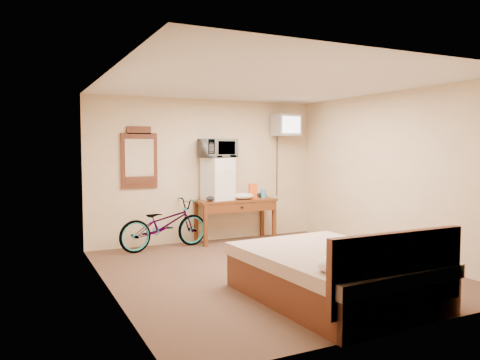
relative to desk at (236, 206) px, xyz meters
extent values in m
plane|color=#503928|center=(-0.45, -2.00, -0.64)|extent=(4.60, 4.60, 0.00)
plane|color=silver|center=(-0.45, -2.00, 1.86)|extent=(4.60, 4.60, 0.00)
cube|color=beige|center=(-0.45, 0.30, 0.61)|extent=(4.20, 0.04, 2.50)
cube|color=beige|center=(-0.45, -4.30, 0.61)|extent=(4.20, 0.04, 2.50)
cube|color=beige|center=(-2.55, -2.00, 0.61)|extent=(0.04, 4.60, 2.50)
cube|color=beige|center=(1.65, -2.00, 0.61)|extent=(0.04, 4.60, 2.50)
cube|color=beige|center=(-0.53, 0.29, 0.28)|extent=(0.08, 0.01, 0.13)
cube|color=brown|center=(0.00, 0.04, 0.09)|extent=(1.44, 0.60, 0.04)
cube|color=brown|center=(-0.66, -0.18, -0.28)|extent=(0.06, 0.06, 0.71)
cube|color=brown|center=(0.66, -0.18, -0.28)|extent=(0.06, 0.06, 0.71)
cube|color=brown|center=(-0.66, 0.26, -0.28)|extent=(0.06, 0.06, 0.71)
cube|color=brown|center=(0.66, 0.26, -0.28)|extent=(0.06, 0.06, 0.71)
cube|color=brown|center=(0.00, -0.20, -0.01)|extent=(1.30, 0.09, 0.16)
cube|color=black|center=(0.00, -0.22, -0.01)|extent=(0.05, 0.02, 0.03)
cube|color=white|center=(-0.34, 0.05, 0.48)|extent=(0.54, 0.53, 0.73)
cube|color=#A0A09B|center=(-0.34, -0.17, 0.63)|extent=(0.45, 0.01, 0.00)
cylinder|color=#A0A09B|center=(-0.50, -0.17, 0.44)|extent=(0.02, 0.02, 0.26)
imported|color=white|center=(-0.34, 0.05, 1.01)|extent=(0.64, 0.48, 0.33)
cube|color=#EE5715|center=(0.30, -0.04, 0.25)|extent=(0.14, 0.09, 0.27)
cylinder|color=#42A1E2|center=(0.53, -0.01, 0.19)|extent=(0.09, 0.09, 0.16)
ellipsoid|color=white|center=(0.09, -0.07, 0.17)|extent=(0.38, 0.30, 0.12)
ellipsoid|color=black|center=(-0.48, -0.10, 0.16)|extent=(0.25, 0.19, 0.09)
ellipsoid|color=black|center=(0.58, 0.13, 0.16)|extent=(0.19, 0.15, 0.09)
cube|color=black|center=(1.02, 0.29, 1.34)|extent=(0.14, 0.02, 0.14)
cylinder|color=black|center=(1.02, 0.24, 1.34)|extent=(0.05, 0.30, 0.05)
cube|color=#A0A09B|center=(1.02, 0.02, 1.43)|extent=(0.45, 0.38, 0.39)
cube|color=white|center=(1.02, -0.17, 1.43)|extent=(0.37, 0.01, 0.30)
cube|color=black|center=(1.02, 0.21, 1.43)|extent=(0.28, 0.01, 0.24)
cube|color=#5F2D1B|center=(-1.65, 0.28, 0.81)|extent=(0.60, 0.04, 0.91)
cube|color=#5F2D1B|center=(-1.65, 0.28, 1.31)|extent=(0.40, 0.04, 0.13)
cube|color=white|center=(-1.65, 0.25, 0.79)|extent=(0.47, 0.01, 0.75)
imported|color=black|center=(-1.33, -0.05, -0.23)|extent=(1.62, 0.79, 0.81)
cube|color=#5F2D1B|center=(-0.40, -3.30, -0.44)|extent=(1.66, 2.14, 0.40)
cube|color=beige|center=(-0.40, -3.30, -0.19)|extent=(1.70, 2.18, 0.14)
cube|color=#5F2D1B|center=(-0.40, -4.26, -0.09)|extent=(1.53, 0.08, 0.70)
ellipsoid|color=white|center=(-0.76, -3.95, -0.06)|extent=(0.57, 0.35, 0.20)
ellipsoid|color=white|center=(-0.05, -3.95, -0.06)|extent=(0.57, 0.35, 0.20)
camera|label=1|loc=(-3.51, -7.39, 1.03)|focal=35.00mm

